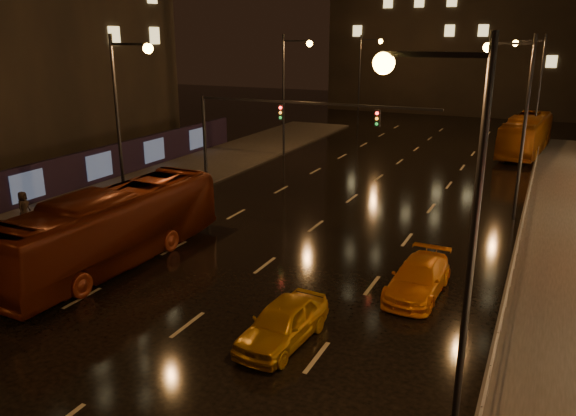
{
  "coord_description": "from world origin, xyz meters",
  "views": [
    {
      "loc": [
        10.89,
        -10.7,
        9.89
      ],
      "look_at": [
        0.67,
        11.04,
        2.5
      ],
      "focal_mm": 35.0,
      "sensor_mm": 36.0,
      "label": 1
    }
  ],
  "objects_px": {
    "bus_curb": "(526,135)",
    "pedestrian_c": "(24,207)",
    "taxi_near": "(283,323)",
    "taxi_far": "(418,278)",
    "bus_red": "(112,228)"
  },
  "relations": [
    {
      "from": "taxi_near",
      "to": "bus_red",
      "type": "bearing_deg",
      "value": 167.88
    },
    {
      "from": "bus_red",
      "to": "bus_curb",
      "type": "distance_m",
      "value": 37.84
    },
    {
      "from": "bus_curb",
      "to": "taxi_near",
      "type": "xyz_separation_m",
      "value": [
        -5.4,
        -37.54,
        -0.93
      ]
    },
    {
      "from": "bus_curb",
      "to": "pedestrian_c",
      "type": "relative_size",
      "value": 6.85
    },
    {
      "from": "bus_red",
      "to": "taxi_near",
      "type": "distance_m",
      "value": 10.32
    },
    {
      "from": "taxi_near",
      "to": "pedestrian_c",
      "type": "xyz_separation_m",
      "value": [
        -18.03,
        5.07,
        0.29
      ]
    },
    {
      "from": "taxi_near",
      "to": "taxi_far",
      "type": "distance_m",
      "value": 6.49
    },
    {
      "from": "bus_red",
      "to": "taxi_near",
      "type": "xyz_separation_m",
      "value": [
        9.85,
        -2.91,
        -0.98
      ]
    },
    {
      "from": "taxi_near",
      "to": "pedestrian_c",
      "type": "height_order",
      "value": "pedestrian_c"
    },
    {
      "from": "pedestrian_c",
      "to": "bus_curb",
      "type": "bearing_deg",
      "value": -55.34
    },
    {
      "from": "bus_red",
      "to": "taxi_far",
      "type": "xyz_separation_m",
      "value": [
        13.11,
        2.7,
        -1.03
      ]
    },
    {
      "from": "taxi_near",
      "to": "taxi_far",
      "type": "relative_size",
      "value": 0.91
    },
    {
      "from": "taxi_near",
      "to": "taxi_far",
      "type": "xyz_separation_m",
      "value": [
        3.27,
        5.61,
        -0.05
      ]
    },
    {
      "from": "taxi_far",
      "to": "pedestrian_c",
      "type": "relative_size",
      "value": 2.7
    },
    {
      "from": "bus_curb",
      "to": "taxi_near",
      "type": "bearing_deg",
      "value": -92.65
    }
  ]
}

